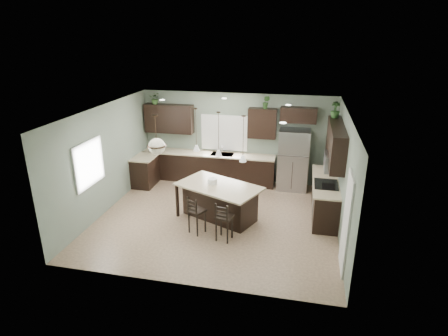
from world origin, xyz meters
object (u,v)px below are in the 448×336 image
kitchen_island (219,202)px  bar_stool_center (197,215)px  refrigerator (293,160)px  bar_stool_right (224,221)px  serving_dish (212,181)px  plant_back_left (155,98)px

kitchen_island → bar_stool_center: 0.87m
refrigerator → kitchen_island: size_ratio=0.90×
refrigerator → bar_stool_right: 3.69m
serving_dish → bar_stool_right: bearing=-63.2°
plant_back_left → bar_stool_right: bearing=-49.9°
bar_stool_center → plant_back_left: bearing=152.1°
serving_dish → plant_back_left: 3.82m
bar_stool_center → plant_back_left: plant_back_left is taller
refrigerator → bar_stool_right: (-1.38, -3.39, -0.44)m
bar_stool_center → serving_dish: bearing=107.2°
serving_dish → refrigerator: bearing=50.7°
bar_stool_right → plant_back_left: (-2.97, 3.53, 2.10)m
refrigerator → serving_dish: bearing=-129.3°
refrigerator → bar_stool_center: size_ratio=1.94×
bar_stool_center → plant_back_left: size_ratio=2.63×
kitchen_island → bar_stool_center: (-0.35, -0.80, 0.01)m
refrigerator → plant_back_left: plant_back_left is taller
bar_stool_right → serving_dish: bearing=127.7°
bar_stool_right → plant_back_left: 5.07m
bar_stool_right → refrigerator: bearing=78.7°
refrigerator → plant_back_left: bearing=178.2°
serving_dish → plant_back_left: (-2.44, 2.47, 1.59)m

